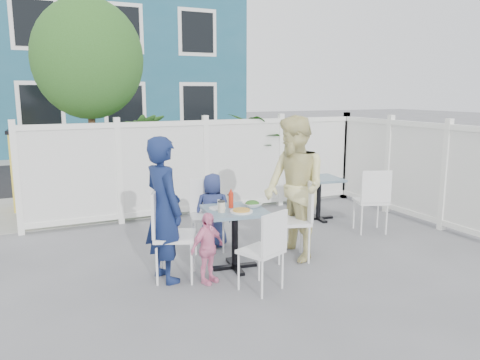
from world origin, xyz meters
name	(u,v)px	position (x,y,z in m)	size (l,w,h in m)	color
ground	(267,258)	(0.00, 0.00, 0.00)	(80.00, 80.00, 0.00)	slate
near_sidewalk	(177,197)	(0.00, 3.80, 0.01)	(24.00, 2.60, 0.01)	gray
street	(135,170)	(0.00, 7.50, 0.00)	(24.00, 5.00, 0.01)	black
far_sidewalk	(115,156)	(0.00, 10.60, 0.01)	(24.00, 1.60, 0.01)	gray
building	(81,67)	(-0.50, 14.00, 3.00)	(11.00, 6.00, 6.00)	#1B5268
fence_back	(206,169)	(0.10, 2.40, 0.78)	(5.86, 0.08, 1.60)	white
fence_right	(415,173)	(3.00, 0.60, 0.78)	(0.08, 3.66, 1.60)	white
tree	(88,59)	(-1.60, 3.30, 2.59)	(1.80, 1.62, 3.59)	#382316
utility_cabinet	(35,171)	(-2.53, 4.00, 0.68)	(0.73, 0.52, 1.36)	gold
potted_shrub_a	(144,163)	(-0.80, 3.10, 0.85)	(0.95, 0.95, 1.70)	#29561B
potted_shrub_b	(258,157)	(1.40, 3.00, 0.83)	(1.50, 1.30, 1.66)	#29561B
main_table	(235,223)	(-0.50, -0.13, 0.56)	(0.77, 0.77, 0.72)	#436372
spare_table	(319,187)	(1.63, 1.28, 0.54)	(0.73, 0.73, 0.69)	#436372
chair_left	(167,228)	(-1.30, -0.10, 0.59)	(0.59, 0.60, 1.01)	white
chair_right	(298,214)	(0.35, -0.15, 0.58)	(0.55, 0.57, 1.00)	white
chair_back	(207,209)	(-0.54, 0.70, 0.54)	(0.50, 0.49, 0.92)	white
chair_near	(266,245)	(-0.47, -0.86, 0.51)	(0.51, 0.51, 0.87)	white
chair_spare	(373,196)	(1.91, 0.30, 0.56)	(0.55, 0.54, 0.96)	white
man	(164,209)	(-1.34, -0.10, 0.80)	(0.58, 0.38, 1.60)	#13214C
woman	(294,188)	(0.31, -0.11, 0.89)	(0.87, 0.68, 1.79)	gold
boy	(213,210)	(-0.44, 0.74, 0.50)	(0.49, 0.32, 1.00)	navy
toddler	(207,248)	(-0.95, -0.39, 0.40)	(0.46, 0.19, 0.79)	pink
plate_main	(241,211)	(-0.49, -0.29, 0.73)	(0.26, 0.26, 0.02)	white
plate_side	(217,208)	(-0.68, -0.02, 0.73)	(0.20, 0.20, 0.01)	white
salad_bowl	(252,205)	(-0.27, -0.12, 0.75)	(0.22, 0.22, 0.05)	white
coffee_cup_a	(222,207)	(-0.70, -0.19, 0.78)	(0.08, 0.08, 0.12)	beige
coffee_cup_b	(230,200)	(-0.45, 0.11, 0.78)	(0.07, 0.07, 0.11)	beige
ketchup_bottle	(231,200)	(-0.52, -0.05, 0.81)	(0.06, 0.06, 0.18)	red
salt_shaker	(219,202)	(-0.60, 0.12, 0.76)	(0.03, 0.03, 0.07)	white
pepper_shaker	(221,202)	(-0.57, 0.14, 0.76)	(0.03, 0.03, 0.07)	black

